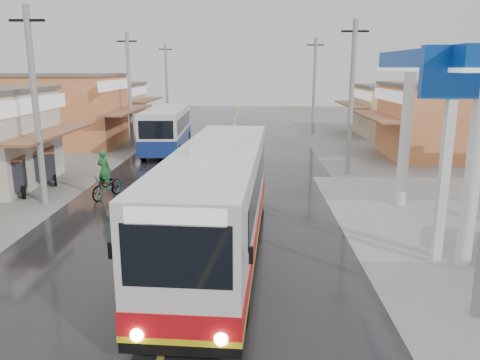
# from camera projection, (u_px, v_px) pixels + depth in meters

# --- Properties ---
(ground) EXTENTS (120.00, 120.00, 0.00)m
(ground) POSITION_uv_depth(u_px,v_px,m) (175.00, 312.00, 11.01)
(ground) COLOR slate
(ground) RESTS_ON ground
(road) EXTENTS (12.00, 90.00, 0.02)m
(road) POSITION_uv_depth(u_px,v_px,m) (219.00, 173.00, 25.58)
(road) COLOR black
(road) RESTS_ON ground
(centre_line) EXTENTS (0.15, 90.00, 0.01)m
(centre_line) POSITION_uv_depth(u_px,v_px,m) (219.00, 172.00, 25.58)
(centre_line) COLOR #D8CC4C
(centre_line) RESTS_ON road
(shopfronts_left) EXTENTS (11.00, 44.00, 5.20)m
(shopfronts_left) POSITION_uv_depth(u_px,v_px,m) (12.00, 161.00, 28.81)
(shopfronts_left) COLOR tan
(shopfronts_left) RESTS_ON ground
(utility_poles_left) EXTENTS (1.60, 50.00, 8.00)m
(utility_poles_left) POSITION_uv_depth(u_px,v_px,m) (98.00, 168.00, 26.73)
(utility_poles_left) COLOR gray
(utility_poles_left) RESTS_ON ground
(utility_poles_right) EXTENTS (1.60, 36.00, 8.00)m
(utility_poles_right) POSITION_uv_depth(u_px,v_px,m) (347.00, 173.00, 25.42)
(utility_poles_right) COLOR gray
(utility_poles_right) RESTS_ON ground
(coach_bus) EXTENTS (3.25, 11.55, 3.57)m
(coach_bus) POSITION_uv_depth(u_px,v_px,m) (218.00, 201.00, 14.03)
(coach_bus) COLOR silver
(coach_bus) RESTS_ON road
(second_bus) EXTENTS (2.68, 8.91, 2.93)m
(second_bus) POSITION_uv_depth(u_px,v_px,m) (167.00, 129.00, 31.55)
(second_bus) COLOR silver
(second_bus) RESTS_ON road
(cyclist) EXTENTS (1.32, 2.14, 2.18)m
(cyclist) POSITION_uv_depth(u_px,v_px,m) (106.00, 182.00, 20.49)
(cyclist) COLOR black
(cyclist) RESTS_ON ground
(tricycle_near) EXTENTS (2.20, 2.44, 1.70)m
(tricycle_near) POSITION_uv_depth(u_px,v_px,m) (40.00, 164.00, 23.10)
(tricycle_near) COLOR #26262D
(tricycle_near) RESTS_ON ground
(tricycle_far) EXTENTS (2.16, 2.48, 1.77)m
(tricycle_far) POSITION_uv_depth(u_px,v_px,m) (9.00, 173.00, 20.98)
(tricycle_far) COLOR #26262D
(tricycle_far) RESTS_ON ground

